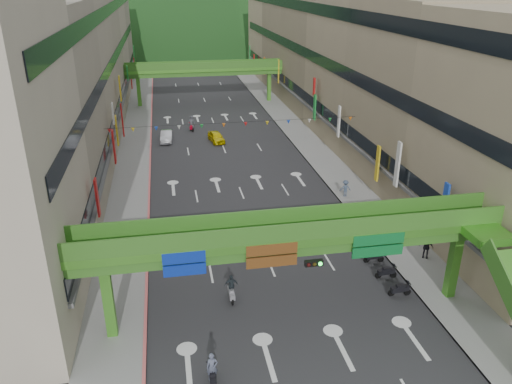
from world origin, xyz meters
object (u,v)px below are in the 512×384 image
Objects in this scene: car_yellow at (216,137)px; car_silver at (167,136)px; overpass_near at (310,247)px; pedestrian_red at (373,220)px; scooter_rider_mid at (248,246)px; scooter_rider_near at (212,371)px.

car_silver is at bearing 157.61° from car_yellow.
overpass_near is at bearing -74.37° from car_silver.
car_silver is at bearing 104.94° from pedestrian_red.
scooter_rider_mid is (-2.39, 8.16, -4.18)m from overpass_near.
scooter_rider_near is 42.50m from car_yellow.
scooter_rider_near is 21.55m from pedestrian_red.
car_yellow is at bearing -8.80° from car_silver.
car_silver is 1.06× the size of car_yellow.
scooter_rider_mid reaches higher than car_silver.
overpass_near is 8.87m from scooter_rider_near.
scooter_rider_near is 1.17× the size of pedestrian_red.
scooter_rider_mid is at bearing 177.67° from pedestrian_red.
scooter_rider_mid is at bearing -75.69° from car_silver.
car_silver is 2.47× the size of pedestrian_red.
scooter_rider_near reaches higher than car_yellow.
pedestrian_red reaches higher than car_silver.
car_silver is (-7.93, 39.31, -4.51)m from overpass_near.
overpass_near is 7.03× the size of car_yellow.
overpass_near reaches higher than car_yellow.
overpass_near is 14.03× the size of scooter_rider_mid.
scooter_rider_mid is (4.03, 12.54, 0.10)m from scooter_rider_near.
overpass_near is at bearing 34.31° from scooter_rider_near.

